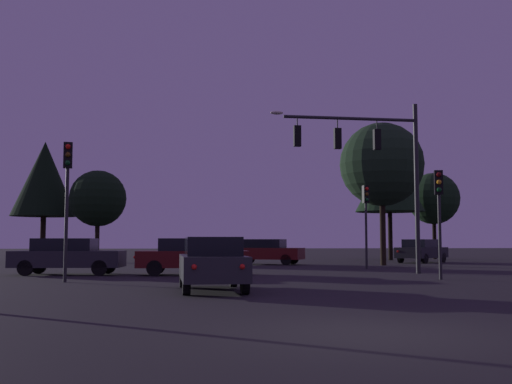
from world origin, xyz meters
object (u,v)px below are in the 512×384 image
at_px(traffic_signal_mast_arm, 372,156).
at_px(car_crossing_right, 192,256).
at_px(tree_left_far, 44,179).
at_px(traffic_light_median, 366,210).
at_px(car_far_lane, 267,251).
at_px(tree_lot_edge, 434,199).
at_px(traffic_light_corner_right, 439,202).
at_px(tree_center_horizon, 98,199).
at_px(car_crossing_left, 67,256).
at_px(car_nearside_lane, 212,263).
at_px(tree_right_cluster, 382,165).
at_px(tree_behind_sign, 389,179).
at_px(traffic_light_corner_left, 67,183).
at_px(car_parked_lot, 422,250).

distance_m(traffic_signal_mast_arm, car_crossing_right, 8.91).
bearing_deg(tree_left_far, traffic_light_median, -36.88).
relative_size(car_far_lane, tree_lot_edge, 0.68).
relative_size(traffic_light_corner_right, tree_center_horizon, 0.65).
distance_m(traffic_signal_mast_arm, tree_center_horizon, 21.51).
xyz_separation_m(traffic_light_corner_right, car_crossing_left, (-14.23, 4.89, -2.07)).
bearing_deg(car_nearside_lane, traffic_light_median, 56.65).
distance_m(traffic_signal_mast_arm, tree_right_cluster, 9.55).
bearing_deg(tree_lot_edge, car_crossing_right, -133.10).
bearing_deg(car_nearside_lane, tree_center_horizon, 105.24).
xyz_separation_m(traffic_light_median, car_crossing_right, (-8.87, -4.52, -2.22)).
distance_m(car_crossing_right, tree_behind_sign, 24.11).
xyz_separation_m(car_crossing_left, tree_behind_sign, (20.06, 17.49, 5.22)).
xyz_separation_m(tree_behind_sign, tree_lot_edge, (4.41, 2.34, -1.25)).
distance_m(car_crossing_left, tree_behind_sign, 27.12).
xyz_separation_m(traffic_light_corner_left, tree_left_far, (-5.96, 22.99, 2.42)).
relative_size(traffic_light_median, tree_lot_edge, 0.62).
height_order(traffic_light_median, car_crossing_right, traffic_light_median).
bearing_deg(tree_behind_sign, traffic_signal_mast_arm, -111.11).
xyz_separation_m(traffic_light_corner_right, tree_center_horizon, (-15.22, 20.39, 1.41)).
bearing_deg(car_crossing_right, tree_behind_sign, 50.84).
relative_size(car_crossing_left, tree_center_horizon, 0.76).
bearing_deg(tree_lot_edge, traffic_light_median, -122.90).
relative_size(car_parked_lot, tree_right_cluster, 0.51).
bearing_deg(traffic_light_median, car_far_lane, 123.31).
height_order(traffic_light_corner_left, tree_left_far, tree_left_far).
xyz_separation_m(traffic_light_corner_right, tree_right_cluster, (2.13, 12.94, 3.03)).
distance_m(traffic_light_corner_right, traffic_light_median, 8.65).
distance_m(traffic_light_corner_right, car_nearside_lane, 9.70).
bearing_deg(traffic_signal_mast_arm, traffic_light_corner_right, -72.78).
relative_size(tree_behind_sign, tree_lot_edge, 1.24).
xyz_separation_m(tree_right_cluster, tree_lot_edge, (8.10, 11.78, -1.13)).
xyz_separation_m(car_crossing_right, tree_left_far, (-10.32, 18.91, 5.03)).
height_order(car_parked_lot, tree_behind_sign, tree_behind_sign).
distance_m(traffic_signal_mast_arm, tree_left_far, 26.25).
xyz_separation_m(car_far_lane, car_parked_lot, (10.47, 1.80, -0.00)).
distance_m(car_crossing_left, car_parked_lot, 23.59).
xyz_separation_m(traffic_light_corner_right, tree_left_far, (-19.35, 23.05, 2.96)).
bearing_deg(traffic_light_corner_left, car_parked_lot, 40.97).
relative_size(car_crossing_right, tree_lot_edge, 0.69).
bearing_deg(traffic_light_corner_left, tree_right_cluster, 39.70).
xyz_separation_m(traffic_light_median, car_crossing_left, (-14.07, -3.76, -2.21)).
height_order(traffic_light_corner_left, car_crossing_right, traffic_light_corner_left).
relative_size(traffic_light_corner_right, tree_behind_sign, 0.48).
distance_m(car_nearside_lane, car_parked_lot, 25.60).
xyz_separation_m(traffic_light_median, tree_right_cluster, (2.29, 4.30, 2.89)).
xyz_separation_m(car_crossing_left, car_far_lane, (9.81, 10.24, -0.00)).
bearing_deg(traffic_light_corner_left, traffic_light_median, 33.00).
height_order(traffic_light_corner_right, tree_left_far, tree_left_far).
relative_size(traffic_signal_mast_arm, traffic_light_median, 1.76).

